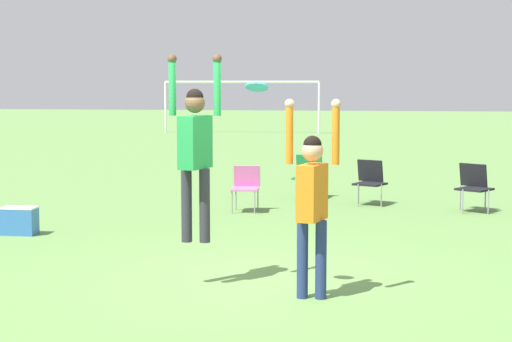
{
  "coord_description": "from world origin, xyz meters",
  "views": [
    {
      "loc": [
        1.5,
        -9.47,
        2.28
      ],
      "look_at": [
        0.12,
        -0.09,
        1.3
      ],
      "focal_mm": 60.0,
      "sensor_mm": 36.0,
      "label": 1
    }
  ],
  "objects_px": {
    "camping_chair_2": "(246,184)",
    "cooler_box": "(19,221)",
    "frisbee": "(257,87)",
    "camping_chair_1": "(309,173)",
    "person_defending": "(312,194)",
    "person_jumping": "(195,144)",
    "camping_chair_0": "(474,184)",
    "camping_chair_3": "(370,179)"
  },
  "relations": [
    {
      "from": "camping_chair_0",
      "to": "camping_chair_1",
      "type": "height_order",
      "value": "camping_chair_1"
    },
    {
      "from": "cooler_box",
      "to": "person_defending",
      "type": "bearing_deg",
      "value": -34.24
    },
    {
      "from": "camping_chair_1",
      "to": "person_jumping",
      "type": "bearing_deg",
      "value": 98.2
    },
    {
      "from": "person_jumping",
      "to": "camping_chair_3",
      "type": "distance_m",
      "value": 7.12
    },
    {
      "from": "frisbee",
      "to": "camping_chair_0",
      "type": "distance_m",
      "value": 7.37
    },
    {
      "from": "person_jumping",
      "to": "camping_chair_0",
      "type": "distance_m",
      "value": 7.27
    },
    {
      "from": "person_defending",
      "to": "camping_chair_0",
      "type": "distance_m",
      "value": 7.0
    },
    {
      "from": "frisbee",
      "to": "camping_chair_2",
      "type": "bearing_deg",
      "value": 100.15
    },
    {
      "from": "person_defending",
      "to": "person_jumping",
      "type": "bearing_deg",
      "value": -90.0
    },
    {
      "from": "camping_chair_3",
      "to": "camping_chair_0",
      "type": "bearing_deg",
      "value": -172.91
    },
    {
      "from": "person_defending",
      "to": "cooler_box",
      "type": "distance_m",
      "value": 5.72
    },
    {
      "from": "camping_chair_1",
      "to": "camping_chair_2",
      "type": "bearing_deg",
      "value": 76.77
    },
    {
      "from": "camping_chair_2",
      "to": "cooler_box",
      "type": "height_order",
      "value": "camping_chair_2"
    },
    {
      "from": "cooler_box",
      "to": "camping_chair_2",
      "type": "bearing_deg",
      "value": 42.95
    },
    {
      "from": "person_jumping",
      "to": "frisbee",
      "type": "bearing_deg",
      "value": -99.71
    },
    {
      "from": "person_defending",
      "to": "camping_chair_2",
      "type": "distance_m",
      "value": 6.23
    },
    {
      "from": "person_defending",
      "to": "camping_chair_0",
      "type": "relative_size",
      "value": 2.51
    },
    {
      "from": "person_defending",
      "to": "camping_chair_2",
      "type": "bearing_deg",
      "value": -148.25
    },
    {
      "from": "camping_chair_1",
      "to": "frisbee",
      "type": "bearing_deg",
      "value": 103.84
    },
    {
      "from": "camping_chair_1",
      "to": "camping_chair_2",
      "type": "xyz_separation_m",
      "value": [
        -0.95,
        -1.93,
        -0.01
      ]
    },
    {
      "from": "frisbee",
      "to": "camping_chair_2",
      "type": "relative_size",
      "value": 0.3
    },
    {
      "from": "person_jumping",
      "to": "cooler_box",
      "type": "distance_m",
      "value": 4.56
    },
    {
      "from": "frisbee",
      "to": "cooler_box",
      "type": "height_order",
      "value": "frisbee"
    },
    {
      "from": "camping_chair_0",
      "to": "frisbee",
      "type": "bearing_deg",
      "value": 100.25
    },
    {
      "from": "person_defending",
      "to": "camping_chair_1",
      "type": "distance_m",
      "value": 7.96
    },
    {
      "from": "person_defending",
      "to": "camping_chair_3",
      "type": "distance_m",
      "value": 7.21
    },
    {
      "from": "person_jumping",
      "to": "frisbee",
      "type": "relative_size",
      "value": 8.65
    },
    {
      "from": "camping_chair_1",
      "to": "camping_chair_3",
      "type": "height_order",
      "value": "camping_chair_1"
    },
    {
      "from": "camping_chair_2",
      "to": "person_jumping",
      "type": "bearing_deg",
      "value": 89.08
    },
    {
      "from": "camping_chair_3",
      "to": "person_jumping",
      "type": "bearing_deg",
      "value": 100.14
    },
    {
      "from": "camping_chair_1",
      "to": "person_defending",
      "type": "bearing_deg",
      "value": 108.1
    },
    {
      "from": "person_jumping",
      "to": "frisbee",
      "type": "xyz_separation_m",
      "value": [
        0.75,
        -0.36,
        0.63
      ]
    },
    {
      "from": "frisbee",
      "to": "cooler_box",
      "type": "distance_m",
      "value": 5.53
    },
    {
      "from": "camping_chair_3",
      "to": "person_defending",
      "type": "bearing_deg",
      "value": 111.31
    },
    {
      "from": "camping_chair_1",
      "to": "camping_chair_2",
      "type": "distance_m",
      "value": 2.15
    },
    {
      "from": "camping_chair_1",
      "to": "camping_chair_0",
      "type": "bearing_deg",
      "value": 169.19
    },
    {
      "from": "camping_chair_2",
      "to": "camping_chair_3",
      "type": "distance_m",
      "value": 2.48
    },
    {
      "from": "camping_chair_3",
      "to": "camping_chair_1",
      "type": "bearing_deg",
      "value": -5.91
    },
    {
      "from": "person_defending",
      "to": "frisbee",
      "type": "xyz_separation_m",
      "value": [
        -0.59,
        0.03,
        1.12
      ]
    },
    {
      "from": "person_defending",
      "to": "camping_chair_1",
      "type": "relative_size",
      "value": 2.49
    },
    {
      "from": "frisbee",
      "to": "camping_chair_3",
      "type": "xyz_separation_m",
      "value": [
        1.1,
        7.14,
        -1.75
      ]
    },
    {
      "from": "frisbee",
      "to": "camping_chair_0",
      "type": "xyz_separation_m",
      "value": [
        2.94,
        6.53,
        -1.74
      ]
    }
  ]
}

